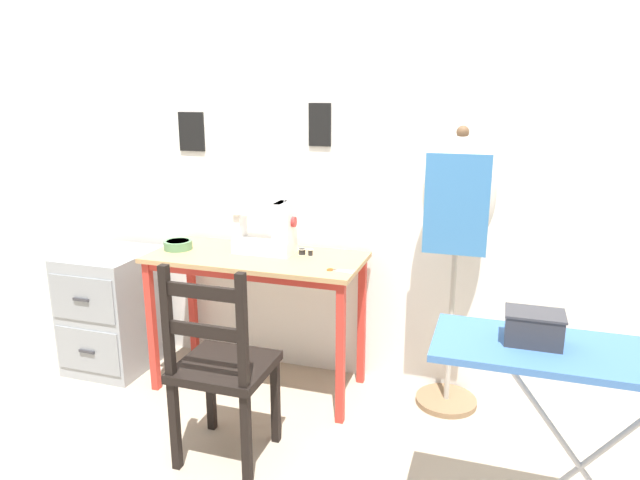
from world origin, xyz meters
name	(u,v)px	position (x,y,z in m)	size (l,w,h in m)	color
ground_plane	(240,408)	(0.00, 0.00, 0.00)	(14.00, 14.00, 0.00)	tan
wall_back	(277,153)	(0.00, 0.58, 1.28)	(10.00, 0.06, 2.55)	silver
sewing_table	(256,274)	(0.00, 0.24, 0.66)	(1.15, 0.51, 0.77)	tan
sewing_machine	(268,229)	(0.04, 0.32, 0.90)	(0.34, 0.17, 0.31)	white
fabric_bowl	(178,245)	(-0.46, 0.23, 0.79)	(0.15, 0.15, 0.05)	#56895B
scissors	(336,270)	(0.48, 0.13, 0.77)	(0.14, 0.04, 0.01)	silver
thread_spool_near_machine	(302,252)	(0.23, 0.34, 0.78)	(0.04, 0.04, 0.03)	black
thread_spool_mid_table	(310,253)	(0.28, 0.33, 0.78)	(0.03, 0.03, 0.04)	black
wooden_chair	(222,368)	(0.12, -0.40, 0.45)	(0.40, 0.38, 0.94)	black
filing_cabinet	(113,310)	(-0.93, 0.23, 0.35)	(0.45, 0.51, 0.70)	#93999E
dress_form	(458,209)	(1.02, 0.38, 1.06)	(0.35, 0.32, 1.46)	#846647
ironing_board	(594,366)	(1.54, -0.57, 0.77)	(1.01, 0.36, 0.82)	#3D6BAD
storage_box	(534,328)	(1.36, -0.56, 0.87)	(0.19, 0.13, 0.11)	#333338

